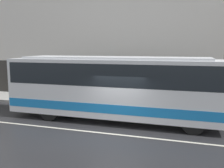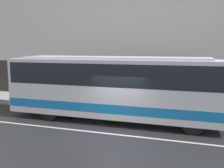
{
  "view_description": "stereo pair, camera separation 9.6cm",
  "coord_description": "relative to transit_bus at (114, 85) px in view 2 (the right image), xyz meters",
  "views": [
    {
      "loc": [
        3.14,
        -10.23,
        3.81
      ],
      "look_at": [
        -0.73,
        2.13,
        1.94
      ],
      "focal_mm": 40.0,
      "sensor_mm": 36.0,
      "label": 1
    },
    {
      "loc": [
        3.23,
        -10.2,
        3.81
      ],
      "look_at": [
        -0.73,
        2.13,
        1.94
      ],
      "focal_mm": 40.0,
      "sensor_mm": 36.0,
      "label": 2
    }
  ],
  "objects": [
    {
      "name": "ground_plane",
      "position": [
        0.64,
        -2.13,
        -1.9
      ],
      "size": [
        60.0,
        60.0,
        0.0
      ],
      "primitive_type": "plane",
      "color": "#262628"
    },
    {
      "name": "sidewalk",
      "position": [
        0.64,
        3.32,
        -1.81
      ],
      "size": [
        60.0,
        2.9,
        0.17
      ],
      "color": "#A09E99",
      "rests_on": "ground_plane"
    },
    {
      "name": "building_facade",
      "position": [
        0.64,
        4.92,
        4.39
      ],
      "size": [
        60.0,
        0.35,
        13.0
      ],
      "color": "silver",
      "rests_on": "ground_plane"
    },
    {
      "name": "lane_stripe",
      "position": [
        0.64,
        -2.13,
        -1.89
      ],
      "size": [
        54.0,
        0.14,
        0.01
      ],
      "color": "beige",
      "rests_on": "ground_plane"
    },
    {
      "name": "transit_bus",
      "position": [
        0.0,
        0.0,
        0.0
      ],
      "size": [
        11.28,
        2.5,
        3.37
      ],
      "color": "silver",
      "rests_on": "ground_plane"
    }
  ]
}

